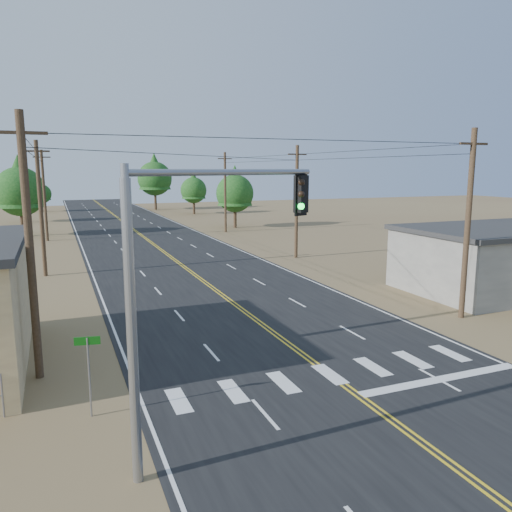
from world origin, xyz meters
TOP-DOWN VIEW (x-y plane):
  - ground at (0.00, 0.00)m, footprint 220.00×220.00m
  - road at (0.00, 30.00)m, footprint 15.00×200.00m
  - utility_pole_left_near at (-10.50, 12.00)m, footprint 1.80×0.30m
  - utility_pole_left_mid at (-10.50, 32.00)m, footprint 1.80×0.30m
  - utility_pole_left_far at (-10.50, 52.00)m, footprint 1.80×0.30m
  - utility_pole_right_near at (10.50, 12.00)m, footprint 1.80×0.30m
  - utility_pole_right_mid at (10.50, 32.00)m, footprint 1.80×0.30m
  - utility_pole_right_far at (10.50, 52.00)m, footprint 1.80×0.30m
  - signal_mast_left at (-6.16, 4.83)m, footprint 6.43×3.06m
  - street_sign at (-8.87, 8.00)m, footprint 0.79×0.18m
  - tree_left_near at (-13.20, 57.25)m, footprint 5.79×5.79m
  - tree_left_mid at (-14.00, 74.81)m, footprint 4.35×4.35m
  - tree_left_far at (-11.69, 94.10)m, footprint 3.63×3.63m
  - tree_right_near at (13.26, 56.12)m, footprint 5.09×5.09m
  - tree_right_mid at (13.55, 78.77)m, footprint 4.58×4.58m
  - tree_right_far at (9.00, 90.86)m, footprint 6.62×6.62m

SIDE VIEW (x-z plane):
  - ground at x=0.00m, z-range 0.00..0.00m
  - road at x=0.00m, z-range 0.00..0.02m
  - street_sign at x=-8.87m, z-range 0.46..3.16m
  - tree_left_far at x=-11.69m, z-range 0.67..6.72m
  - tree_left_mid at x=-14.00m, z-range 0.81..8.05m
  - tree_right_mid at x=13.55m, z-range 0.85..8.49m
  - utility_pole_left_near at x=-10.50m, z-range 0.12..10.12m
  - utility_pole_left_mid at x=-10.50m, z-range 0.12..10.12m
  - utility_pole_left_far at x=-10.50m, z-range 0.12..10.12m
  - utility_pole_right_near at x=10.50m, z-range 0.12..10.12m
  - utility_pole_right_mid at x=10.50m, z-range 0.12..10.12m
  - utility_pole_right_far at x=10.50m, z-range 0.12..10.12m
  - tree_right_near at x=13.26m, z-range 0.95..9.42m
  - signal_mast_left at x=-6.16m, z-range 1.45..9.51m
  - tree_left_near at x=-13.20m, z-range 1.08..10.72m
  - tree_right_far at x=9.00m, z-range 1.23..12.26m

